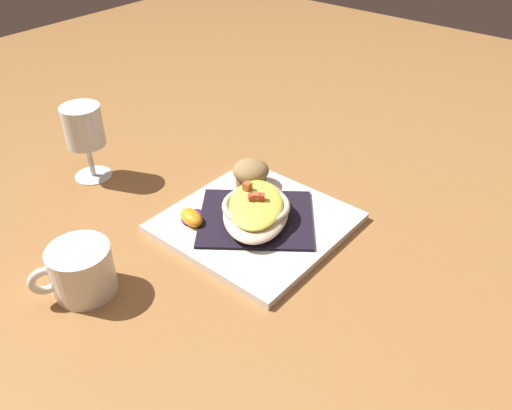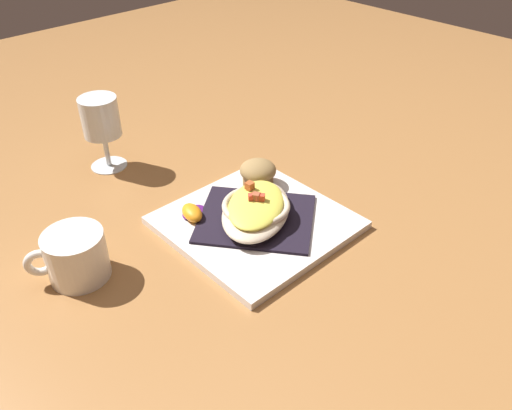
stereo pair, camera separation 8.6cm
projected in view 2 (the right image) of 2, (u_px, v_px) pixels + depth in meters
ground_plane at (256, 226)px, 0.89m from camera, size 2.60×2.60×0.00m
square_plate at (256, 223)px, 0.88m from camera, size 0.28×0.28×0.01m
folded_napkin at (256, 218)px, 0.88m from camera, size 0.24×0.25×0.00m
gratin_dish at (256, 208)px, 0.87m from camera, size 0.21×0.19×0.05m
muffin at (258, 173)px, 0.95m from camera, size 0.07×0.07×0.05m
orange_garnish at (193, 213)px, 0.88m from camera, size 0.06×0.06×0.02m
coffee_mug at (76, 258)px, 0.77m from camera, size 0.12×0.09×0.08m
stemmed_glass at (101, 121)px, 0.99m from camera, size 0.07×0.07×0.15m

